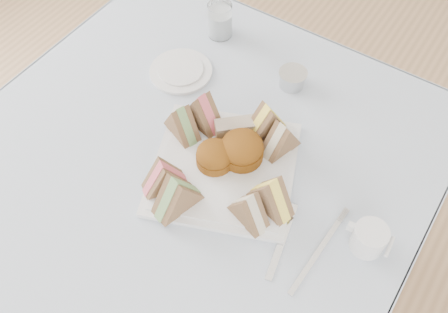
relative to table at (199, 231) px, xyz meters
The scene contains 21 objects.
floor 0.37m from the table, ahead, with size 4.00×4.00×0.00m, color #9E7751.
table is the anchor object (origin of this frame).
tablecloth 0.37m from the table, ahead, with size 1.02×1.02×0.01m, color silver.
serving_plate 0.39m from the table, ahead, with size 0.30×0.30×0.01m, color silver.
sandwich_fl_a 0.44m from the table, 86.43° to the right, with size 0.09×0.04×0.08m, color brown, non-canonical shape.
sandwich_fl_b 0.46m from the table, 65.63° to the right, with size 0.11×0.05×0.09m, color brown, non-canonical shape.
sandwich_fr_a 0.48m from the table, ahead, with size 0.10×0.05×0.09m, color brown, non-canonical shape.
sandwich_fr_b 0.47m from the table, 20.01° to the right, with size 0.09×0.04×0.08m, color brown, non-canonical shape.
sandwich_bl_a 0.43m from the table, 145.90° to the left, with size 0.10×0.04×0.09m, color brown, non-canonical shape.
sandwich_bl_b 0.44m from the table, 107.97° to the left, with size 0.10×0.05×0.09m, color brown, non-canonical shape.
sandwich_br_a 0.47m from the table, 36.06° to the left, with size 0.09×0.04×0.08m, color brown, non-canonical shape.
sandwich_br_b 0.47m from the table, 51.51° to the left, with size 0.10×0.05×0.09m, color brown, non-canonical shape.
scone_left 0.42m from the table, ahead, with size 0.08×0.08×0.05m, color brown.
scone_right 0.43m from the table, 25.78° to the left, with size 0.10×0.10×0.06m, color brown.
pastry_slice 0.42m from the table, 60.44° to the left, with size 0.09×0.04×0.04m, color tan.
side_plate 0.46m from the table, 131.79° to the left, with size 0.16×0.16×0.01m, color silver.
water_glass 0.59m from the table, 114.82° to the left, with size 0.06×0.06×0.10m, color white.
tea_strainer 0.51m from the table, 75.12° to the left, with size 0.07×0.07×0.04m, color #BDBDBD.
knife 0.47m from the table, 14.78° to the right, with size 0.01×0.18×0.00m, color #BDBDBD.
fork 0.52m from the table, 10.75° to the right, with size 0.01×0.19×0.00m, color #BDBDBD.
creamer_jug 0.58m from the table, ahead, with size 0.07×0.07×0.06m, color silver.
Camera 1 is at (0.42, -0.50, 1.66)m, focal length 40.00 mm.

